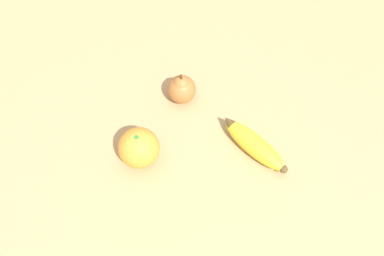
# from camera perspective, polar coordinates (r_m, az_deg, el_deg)

# --- Properties ---
(ground_plane) EXTENTS (3.00, 3.00, 0.00)m
(ground_plane) POSITION_cam_1_polar(r_m,az_deg,el_deg) (0.80, -4.93, -7.11)
(ground_plane) COLOR tan
(banana) EXTENTS (0.15, 0.14, 0.04)m
(banana) POSITION_cam_1_polar(r_m,az_deg,el_deg) (0.81, 9.40, -2.48)
(banana) COLOR yellow
(banana) RESTS_ON ground_plane
(orange) EXTENTS (0.09, 0.09, 0.09)m
(orange) POSITION_cam_1_polar(r_m,az_deg,el_deg) (0.78, -8.09, -3.00)
(orange) COLOR orange
(orange) RESTS_ON ground_plane
(pear) EXTENTS (0.07, 0.07, 0.08)m
(pear) POSITION_cam_1_polar(r_m,az_deg,el_deg) (0.87, -1.59, 6.06)
(pear) COLOR #A36633
(pear) RESTS_ON ground_plane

